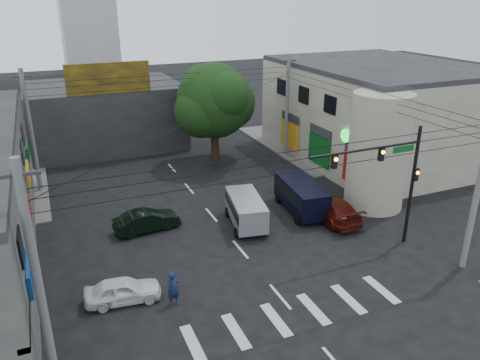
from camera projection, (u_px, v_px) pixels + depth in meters
ground at (255, 266)px, 25.72m from camera, size 160.00×160.00×0.00m
sidewalk_far_right at (341, 140)px, 47.63m from camera, size 16.00×16.00×0.15m
building_right at (376, 113)px, 41.91m from camera, size 14.00×18.00×8.00m
corner_column at (378, 152)px, 31.67m from camera, size 4.00×4.00×8.00m
building_far at (105, 115)px, 45.34m from camera, size 14.00×10.00×6.00m
billboard at (108, 78)px, 39.56m from camera, size 7.00×0.30×2.60m
street_tree at (214, 101)px, 39.66m from camera, size 6.40×6.40×8.70m
traffic_gantry at (391, 171)px, 25.93m from camera, size 7.10×0.35×7.20m
utility_pole_near_left at (38, 282)px, 16.33m from camera, size 0.32×0.32×9.20m
utility_pole_near_right at (478, 190)px, 24.00m from camera, size 0.32×0.32×9.20m
utility_pole_far_left at (31, 133)px, 33.84m from camera, size 0.32×0.32×9.20m
utility_pole_far_right at (287, 107)px, 41.51m from camera, size 0.32×0.32×9.20m
dark_sedan at (147, 221)px, 29.42m from camera, size 2.25×4.38×1.35m
white_compact at (123, 290)px, 22.61m from camera, size 2.31×3.98×1.24m
maroon_sedan at (331, 208)px, 30.94m from camera, size 2.57×5.41×1.52m
silver_minivan at (246, 212)px, 29.98m from camera, size 5.14×3.51×1.92m
navy_van at (301, 197)px, 31.90m from camera, size 5.66×3.21×2.08m
traffic_officer at (173, 289)px, 22.24m from camera, size 0.74×0.58×1.75m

